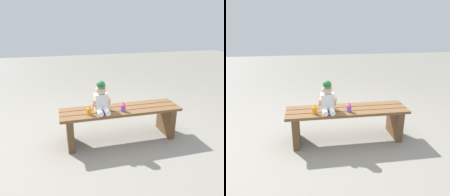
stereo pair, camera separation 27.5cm
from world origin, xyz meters
The scene contains 5 objects.
ground_plane centered at (0.00, 0.00, 0.00)m, with size 16.00×16.00×0.00m, color gray.
park_bench centered at (0.00, 0.00, 0.31)m, with size 1.62×0.42×0.46m.
child_figure centered at (-0.26, -0.02, 0.63)m, with size 0.23×0.27×0.40m.
sippy_cup_left centered at (-0.44, -0.09, 0.51)m, with size 0.06×0.06×0.12m.
sippy_cup_right centered at (0.01, -0.09, 0.51)m, with size 0.06×0.06×0.12m.
Camera 1 is at (-0.79, -2.56, 1.57)m, focal length 34.54 mm.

